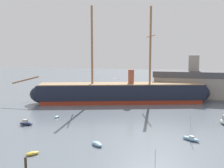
% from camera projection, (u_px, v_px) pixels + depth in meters
% --- Properties ---
extents(tall_ship, '(57.38, 22.37, 28.41)m').
position_uv_depth(tall_ship, '(121.00, 93.00, 81.55)').
color(tall_ship, maroon).
rests_on(tall_ship, ground).
extents(dinghy_foreground_left, '(2.04, 2.24, 0.50)m').
position_uv_depth(dinghy_foreground_left, '(32.00, 153.00, 40.96)').
color(dinghy_foreground_left, gold).
rests_on(dinghy_foreground_left, ground).
extents(dinghy_near_centre, '(2.77, 2.66, 0.63)m').
position_uv_depth(dinghy_near_centre, '(97.00, 144.00, 44.95)').
color(dinghy_near_centre, '#7FB2D6').
rests_on(dinghy_near_centre, ground).
extents(motorboat_mid_left, '(2.99, 1.42, 1.22)m').
position_uv_depth(motorboat_mid_left, '(26.00, 123.00, 57.29)').
color(motorboat_mid_left, '#1E284C').
rests_on(motorboat_mid_left, ground).
extents(sailboat_mid_right, '(3.40, 2.76, 4.44)m').
position_uv_depth(sailboat_mid_right, '(191.00, 138.00, 47.49)').
color(sailboat_mid_right, '#7FB2D6').
rests_on(sailboat_mid_right, ground).
extents(dinghy_alongside_bow, '(0.79, 1.79, 0.42)m').
position_uv_depth(dinghy_alongside_bow, '(57.00, 117.00, 63.69)').
color(dinghy_alongside_bow, '#7FB2D6').
rests_on(dinghy_alongside_bow, ground).
extents(dinghy_far_left, '(2.52, 2.42, 0.57)m').
position_uv_depth(dinghy_far_left, '(47.00, 98.00, 88.76)').
color(dinghy_far_left, '#B22D28').
rests_on(dinghy_far_left, ground).
extents(mooring_piling_nearest, '(0.33, 0.33, 2.29)m').
position_uv_depth(mooring_piling_nearest, '(26.00, 166.00, 34.30)').
color(mooring_piling_nearest, '#382B1E').
rests_on(mooring_piling_nearest, ground).
extents(dockside_warehouse_right, '(41.10, 12.61, 14.11)m').
position_uv_depth(dockside_warehouse_right, '(214.00, 85.00, 86.68)').
color(dockside_warehouse_right, '#565659').
rests_on(dockside_warehouse_right, ground).
extents(seagull_in_flight, '(1.22, 0.89, 0.14)m').
position_uv_depth(seagull_in_flight, '(117.00, 79.00, 41.87)').
color(seagull_in_flight, silver).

